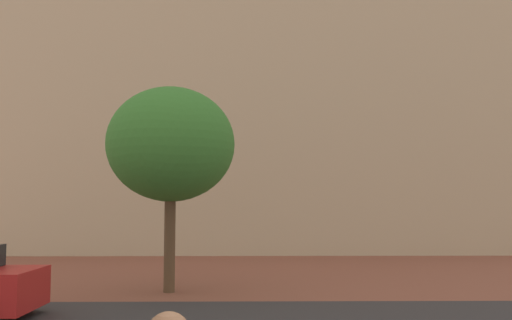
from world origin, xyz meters
TOP-DOWN VIEW (x-y plane):
  - ground_plane at (0.00, 10.00)m, footprint 120.00×120.00m
  - landmark_building at (-0.96, 28.70)m, footprint 29.32×12.19m
  - tree_curb_far at (-2.48, 12.25)m, footprint 3.39×3.39m

SIDE VIEW (x-z plane):
  - ground_plane at x=0.00m, z-range 0.00..0.00m
  - tree_curb_far at x=-2.48m, z-range 1.16..6.56m
  - landmark_building at x=-0.96m, z-range -6.83..24.52m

